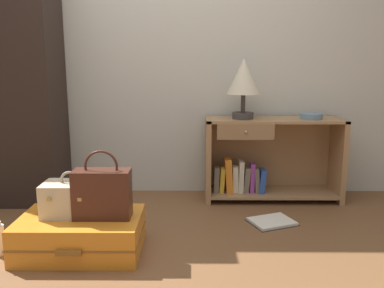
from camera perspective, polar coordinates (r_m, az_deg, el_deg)
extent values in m
plane|color=brown|center=(2.31, -6.38, -17.53)|extent=(9.00, 9.00, 0.00)
cube|color=beige|center=(3.52, -3.95, 14.32)|extent=(6.40, 0.10, 2.60)
cube|color=#A37A51|center=(3.35, 2.25, -2.12)|extent=(0.04, 0.35, 0.67)
cube|color=#A37A51|center=(3.54, 19.63, -2.02)|extent=(0.04, 0.35, 0.67)
cube|color=#A37A51|center=(3.35, 11.40, 3.33)|extent=(1.10, 0.35, 0.02)
cube|color=#A37A51|center=(3.48, 11.01, -6.61)|extent=(1.02, 0.35, 0.02)
cube|color=#A37A51|center=(3.57, 10.69, -1.47)|extent=(1.02, 0.01, 0.65)
cube|color=#8F6B47|center=(3.16, 7.50, 1.69)|extent=(0.44, 0.02, 0.12)
sphere|color=#9E844C|center=(3.14, 7.54, 1.64)|extent=(0.02, 0.02, 0.02)
cube|color=#726659|center=(3.37, 3.44, -4.97)|extent=(0.05, 0.08, 0.21)
cube|color=gold|center=(3.37, 4.24, -5.03)|extent=(0.05, 0.09, 0.21)
cube|color=orange|center=(3.36, 5.14, -4.37)|extent=(0.07, 0.13, 0.29)
cube|color=beige|center=(3.38, 6.06, -4.90)|extent=(0.05, 0.09, 0.22)
cube|color=beige|center=(3.38, 6.84, -4.53)|extent=(0.04, 0.11, 0.26)
cube|color=#726659|center=(3.39, 7.64, -4.98)|extent=(0.06, 0.08, 0.21)
cube|color=purple|center=(3.39, 8.39, -4.67)|extent=(0.04, 0.09, 0.24)
cube|color=#726659|center=(3.40, 9.00, -5.01)|extent=(0.05, 0.10, 0.20)
cube|color=#2D51B2|center=(3.41, 9.72, -5.06)|extent=(0.06, 0.13, 0.20)
cylinder|color=#3D3838|center=(3.28, 7.10, 3.95)|extent=(0.17, 0.17, 0.05)
cylinder|color=#3D3838|center=(3.27, 7.14, 5.66)|extent=(0.04, 0.04, 0.15)
cone|color=beige|center=(3.26, 7.23, 9.38)|extent=(0.26, 0.26, 0.28)
cylinder|color=slate|center=(3.38, 16.28, 3.76)|extent=(0.18, 0.18, 0.05)
cube|color=orange|center=(2.57, -15.24, -12.04)|extent=(0.71, 0.47, 0.22)
cube|color=brown|center=(2.57, -15.24, -12.04)|extent=(0.72, 0.47, 0.01)
cube|color=brown|center=(2.36, -16.86, -14.34)|extent=(0.14, 0.02, 0.03)
cube|color=beige|center=(2.54, -16.60, -7.35)|extent=(0.32, 0.21, 0.20)
torus|color=gray|center=(2.51, -16.75, -4.81)|extent=(0.11, 0.02, 0.11)
cube|color=tan|center=(2.46, -19.33, -7.30)|extent=(0.02, 0.01, 0.02)
cube|color=tan|center=(2.41, -15.41, -7.47)|extent=(0.02, 0.01, 0.02)
cube|color=#472319|center=(2.44, -12.41, -6.83)|extent=(0.33, 0.14, 0.29)
torus|color=#472319|center=(2.40, -12.57, -3.12)|extent=(0.19, 0.01, 0.19)
cube|color=white|center=(2.99, 11.09, -10.57)|extent=(0.35, 0.32, 0.02)
cube|color=black|center=(2.99, 11.08, -10.70)|extent=(0.37, 0.34, 0.01)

